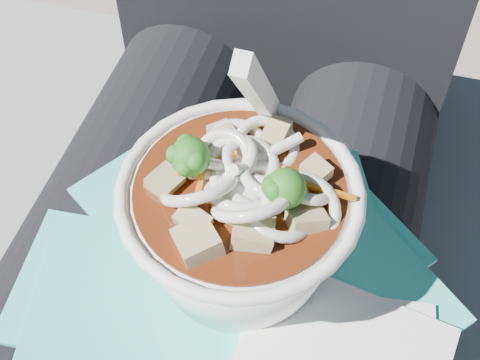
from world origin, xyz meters
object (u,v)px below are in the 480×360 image
(lap, at_px, (207,279))
(plastic_bag, at_px, (226,290))
(udon_bowl, at_px, (241,217))
(person_body, at_px, (237,181))
(stone_ledge, at_px, (250,292))

(lap, relative_size, plastic_bag, 1.24)
(plastic_bag, relative_size, udon_bowl, 1.92)
(person_body, bearing_deg, plastic_bag, -76.44)
(plastic_bag, bearing_deg, udon_bowl, 78.84)
(person_body, height_order, plastic_bag, person_body)
(udon_bowl, bearing_deg, lap, 147.93)
(stone_ledge, xyz_separation_m, lap, (0.00, -0.15, 0.30))
(udon_bowl, bearing_deg, person_body, 108.09)
(person_body, bearing_deg, udon_bowl, -71.91)
(lap, bearing_deg, person_body, 90.00)
(lap, distance_m, person_body, 0.10)
(lap, bearing_deg, stone_ledge, 90.00)
(stone_ledge, height_order, udon_bowl, udon_bowl)
(stone_ledge, distance_m, person_body, 0.33)
(stone_ledge, xyz_separation_m, plastic_bag, (0.03, -0.20, 0.38))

